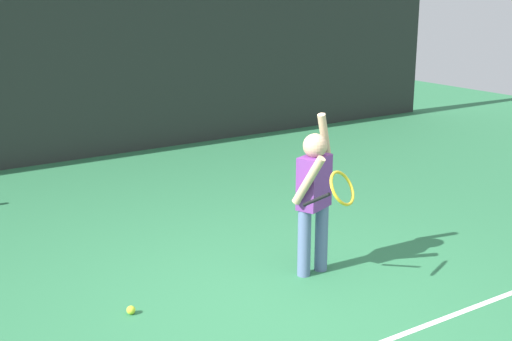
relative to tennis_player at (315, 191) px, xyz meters
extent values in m
plane|color=#2D7247|center=(-0.60, -0.36, -0.73)|extent=(20.00, 20.00, 0.00)
cube|color=#282D2B|center=(-0.60, 4.89, 1.00)|extent=(13.60, 0.08, 3.46)
cylinder|color=slate|center=(-0.60, 4.95, 1.08)|extent=(0.09, 0.09, 3.61)
cylinder|color=slate|center=(2.73, 4.95, 1.08)|extent=(0.09, 0.09, 3.61)
cylinder|color=slate|center=(6.05, 4.95, 1.08)|extent=(0.09, 0.09, 3.61)
cylinder|color=slate|center=(-0.09, 0.02, -0.44)|extent=(0.11, 0.11, 0.58)
cylinder|color=slate|center=(0.10, 0.03, -0.44)|extent=(0.11, 0.11, 0.58)
cube|color=#72338C|center=(0.00, 0.02, 0.07)|extent=(0.34, 0.27, 0.44)
sphere|color=tan|center=(0.00, 0.02, 0.38)|extent=(0.20, 0.20, 0.20)
cylinder|color=tan|center=(0.18, 0.11, 0.39)|extent=(0.22, 0.14, 0.46)
cylinder|color=tan|center=(-0.15, -0.11, 0.14)|extent=(0.17, 0.29, 0.43)
cylinder|color=black|center=(-0.18, -0.25, 0.03)|extent=(0.11, 0.23, 0.15)
torus|color=yellow|center=(-0.10, -0.45, 0.16)|extent=(0.32, 0.25, 0.26)
sphere|color=#CCE033|center=(-1.59, 0.16, -0.69)|extent=(0.07, 0.07, 0.07)
sphere|color=#CCE033|center=(1.09, 1.53, -0.69)|extent=(0.07, 0.07, 0.07)
camera|label=1|loc=(-3.39, -4.23, 1.66)|focal=48.41mm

